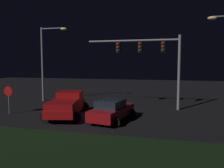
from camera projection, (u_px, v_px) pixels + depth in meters
The scene contains 7 objects.
ground_plane at pixel (105, 114), 18.54m from camera, with size 80.00×80.00×0.00m, color black.
grass_median at pixel (57, 149), 10.77m from camera, with size 25.33×5.10×0.10m, color black.
pickup_truck at pixel (67, 103), 17.74m from camera, with size 3.65×5.70×1.80m.
car_sedan at pixel (112, 110), 16.34m from camera, with size 2.98×4.65×1.51m.
traffic_signal_gantry at pixel (151, 54), 20.38m from camera, with size 8.32×0.56×6.50m.
street_lamp_left at pixel (48, 55), 24.36m from camera, with size 3.01×0.44×7.84m.
stop_sign at pixel (8, 95), 18.40m from camera, with size 0.76×0.08×2.23m.
Camera 1 is at (5.09, -17.54, 4.05)m, focal length 36.98 mm.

